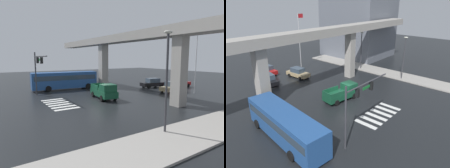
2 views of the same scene
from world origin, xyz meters
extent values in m
plane|color=black|center=(0.00, 0.00, 0.00)|extent=(120.00, 120.00, 0.00)
cube|color=silver|center=(-2.75, -5.41, 0.01)|extent=(0.55, 2.80, 0.01)
cube|color=silver|center=(-1.65, -5.41, 0.01)|extent=(0.55, 2.80, 0.01)
cube|color=silver|center=(-0.55, -5.41, 0.01)|extent=(0.55, 2.80, 0.01)
cube|color=silver|center=(0.55, -5.41, 0.01)|extent=(0.55, 2.80, 0.01)
cube|color=silver|center=(1.65, -5.41, 0.01)|extent=(0.55, 2.80, 0.01)
cube|color=silver|center=(2.75, -5.41, 0.01)|extent=(0.55, 2.80, 0.01)
cube|color=#9E9991|center=(0.00, 5.59, 8.38)|extent=(50.10, 2.37, 1.20)
cube|color=#9E9991|center=(-8.26, 5.59, 3.89)|extent=(1.30, 1.30, 7.78)
cube|color=#9E9991|center=(8.26, 5.59, 3.89)|extent=(1.30, 1.30, 7.78)
cube|color=#9E9991|center=(14.29, 2.00, 0.07)|extent=(4.00, 36.00, 0.15)
cube|color=#14472D|center=(0.15, 0.61, 0.78)|extent=(5.30, 2.55, 0.80)
cube|color=#14472D|center=(1.59, 0.42, 1.63)|extent=(1.91, 1.96, 0.90)
cube|color=#3F5160|center=(2.05, 0.36, 1.63)|extent=(0.32, 1.67, 0.77)
cube|color=#14472D|center=(-0.87, 1.63, 1.48)|extent=(2.64, 0.45, 0.60)
cube|color=#14472D|center=(-1.10, -0.11, 1.48)|extent=(2.64, 0.45, 0.60)
cube|color=#14472D|center=(-2.33, 0.94, 1.48)|extent=(0.33, 1.75, 0.60)
cylinder|color=black|center=(1.83, 1.30, 0.38)|extent=(0.79, 0.38, 0.76)
cylinder|color=black|center=(1.60, -0.49, 0.38)|extent=(0.79, 0.38, 0.76)
cylinder|color=black|center=(-1.30, 1.71, 0.38)|extent=(0.79, 0.38, 0.76)
cylinder|color=black|center=(-1.54, -0.08, 0.38)|extent=(0.79, 0.38, 0.76)
cube|color=#234C8C|center=(-10.04, -1.07, 1.64)|extent=(3.52, 10.99, 2.70)
cube|color=#2D3D4C|center=(-10.04, -1.07, 2.11)|extent=(3.51, 10.46, 0.76)
cube|color=#2D3D4C|center=(-9.53, 4.27, 1.98)|extent=(2.25, 0.29, 1.49)
cylinder|color=black|center=(-10.90, 2.81, 0.48)|extent=(0.44, 0.99, 0.96)
cylinder|color=black|center=(-8.46, 2.58, 0.48)|extent=(0.44, 0.99, 0.96)
cylinder|color=black|center=(-11.54, -3.91, 0.48)|extent=(0.44, 0.99, 0.96)
cylinder|color=black|center=(-9.10, -4.14, 0.48)|extent=(0.44, 0.99, 0.96)
cube|color=tan|center=(1.97, 12.13, 0.64)|extent=(2.08, 4.42, 0.64)
cube|color=#384756|center=(1.97, 12.23, 1.34)|extent=(1.66, 2.34, 0.76)
cylinder|color=black|center=(2.93, 10.87, 0.32)|extent=(0.29, 0.66, 0.64)
cylinder|color=black|center=(1.21, 10.74, 0.32)|extent=(0.29, 0.66, 0.64)
cylinder|color=black|center=(2.73, 13.53, 0.32)|extent=(0.29, 0.66, 0.64)
cylinder|color=black|center=(1.01, 13.40, 0.32)|extent=(0.29, 0.66, 0.64)
cube|color=red|center=(-0.82, 17.63, 0.64)|extent=(1.89, 4.35, 0.64)
cube|color=#384756|center=(-0.82, 17.73, 1.34)|extent=(1.56, 2.28, 0.76)
cylinder|color=black|center=(0.08, 16.32, 0.32)|extent=(0.26, 0.65, 0.64)
cylinder|color=black|center=(-1.64, 16.27, 0.32)|extent=(0.26, 0.65, 0.64)
cylinder|color=black|center=(0.00, 18.98, 0.32)|extent=(0.26, 0.65, 0.64)
cylinder|color=black|center=(-1.72, 18.93, 0.32)|extent=(0.26, 0.65, 0.64)
cube|color=black|center=(-3.30, 13.03, 0.64)|extent=(2.43, 4.53, 0.64)
cube|color=#384756|center=(-3.29, 13.13, 1.34)|extent=(1.84, 2.45, 0.76)
cylinder|color=black|center=(-2.67, 11.58, 0.32)|extent=(0.34, 0.67, 0.64)
cylinder|color=black|center=(-4.37, 11.85, 0.32)|extent=(0.34, 0.67, 0.64)
cylinder|color=black|center=(-2.24, 14.21, 0.32)|extent=(0.34, 0.67, 0.64)
cylinder|color=black|center=(-3.94, 14.49, 0.32)|extent=(0.34, 0.67, 0.64)
cylinder|color=#38383D|center=(-7.39, -6.33, 3.10)|extent=(0.18, 0.18, 6.20)
cylinder|color=#38383D|center=(-4.19, -6.33, 5.60)|extent=(6.40, 0.14, 0.14)
cube|color=black|center=(-5.79, -6.33, 5.08)|extent=(0.24, 0.32, 0.84)
sphere|color=red|center=(-5.79, -6.33, 5.34)|extent=(0.17, 0.17, 0.17)
cube|color=black|center=(-3.59, -6.33, 5.08)|extent=(0.24, 0.32, 0.84)
sphere|color=red|center=(-3.59, -6.33, 5.34)|extent=(0.17, 0.17, 0.17)
cube|color=#19722D|center=(-4.40, -6.33, 5.15)|extent=(1.10, 0.04, 0.28)
cylinder|color=#38383D|center=(13.09, -1.95, 3.50)|extent=(0.16, 0.16, 7.00)
ellipsoid|color=beige|center=(13.09, -1.95, 7.12)|extent=(0.44, 0.70, 0.24)
cylinder|color=silver|center=(4.45, 14.28, 5.31)|extent=(0.12, 0.12, 10.62)
cube|color=red|center=(5.00, 14.28, 10.12)|extent=(1.10, 0.04, 0.70)
camera|label=1|loc=(22.29, -12.49, 5.40)|focal=31.33mm
camera|label=2|loc=(-19.59, -16.21, 12.67)|focal=33.71mm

